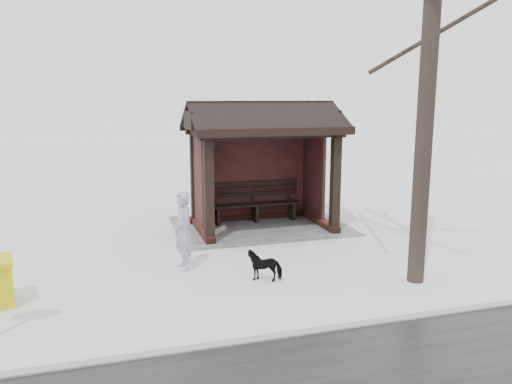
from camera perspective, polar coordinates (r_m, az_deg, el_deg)
ground at (r=12.32m, az=0.74°, el=-4.13°), size 120.00×120.00×0.00m
kerb at (r=7.55m, az=13.69°, el=-14.32°), size 120.00×0.15×0.06m
trampled_patch at (r=12.51m, az=0.47°, el=-3.87°), size 4.20×3.20×0.02m
bus_shelter at (r=12.10m, az=0.54°, el=6.02°), size 3.60×2.40×3.09m
pedestrian at (r=9.36m, az=-8.37°, el=-4.42°), size 0.45×0.60×1.48m
dog at (r=8.88m, az=1.00°, el=-8.34°), size 0.69×0.51×0.53m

